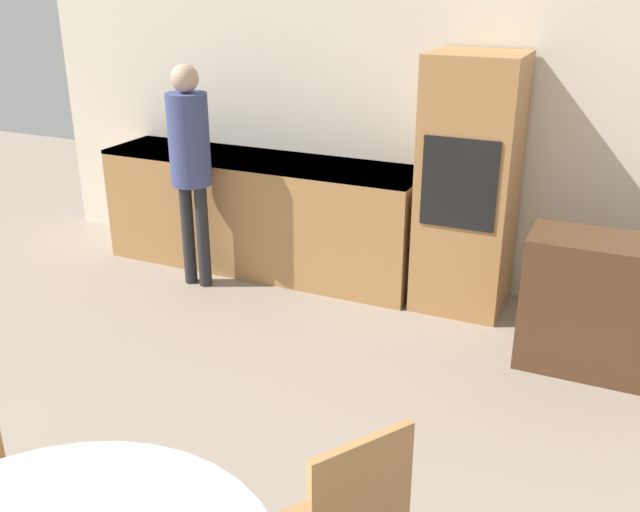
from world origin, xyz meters
The scene contains 5 objects.
wall_back centered at (0.00, 5.32, 1.30)m, with size 7.18×0.05×2.60m.
kitchen_counter centered at (-1.46, 4.98, 0.47)m, with size 2.57×0.60×0.91m.
oven_unit centered at (0.18, 4.99, 0.89)m, with size 0.62×0.59×1.78m.
sideboard centered at (1.17, 4.43, 0.42)m, with size 0.96×0.45×0.83m.
person_standing centered at (-1.75, 4.49, 1.04)m, with size 0.30×0.30×1.66m.
Camera 1 is at (1.20, 0.28, 2.27)m, focal length 40.00 mm.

